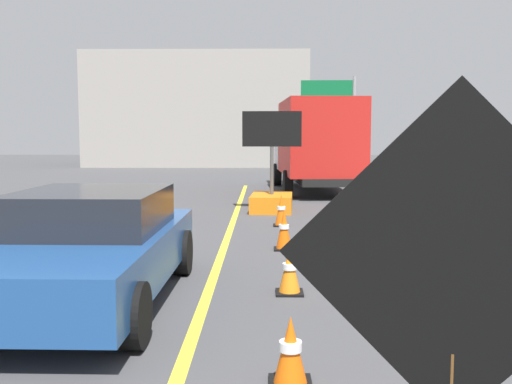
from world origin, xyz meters
TOP-DOWN VIEW (x-y plane):
  - lane_center_stripe at (0.00, 6.00)m, footprint 0.14×36.00m
  - roadwork_sign at (1.62, 3.13)m, footprint 1.62×0.24m
  - arrow_board_trailer at (0.95, 16.20)m, footprint 1.60×1.86m
  - box_truck at (2.62, 21.61)m, footprint 2.95×7.05m
  - pickup_car at (-1.43, 7.50)m, footprint 2.16×4.60m
  - highway_guide_sign at (4.52, 30.12)m, footprint 2.79×0.18m
  - far_building_block at (-3.59, 40.71)m, footprint 14.34×8.25m
  - traffic_cone_near_sign at (0.95, 5.11)m, footprint 0.36×0.36m
  - traffic_cone_mid_lane at (1.07, 7.90)m, footprint 0.36×0.36m
  - traffic_cone_far_lane at (1.10, 10.80)m, footprint 0.36×0.36m
  - traffic_cone_curbside at (1.13, 13.54)m, footprint 0.36×0.36m

SIDE VIEW (x-z plane):
  - lane_center_stripe at x=0.00m, z-range 0.00..0.01m
  - traffic_cone_near_sign at x=0.95m, z-range -0.01..0.58m
  - traffic_cone_mid_lane at x=1.07m, z-range -0.01..0.63m
  - traffic_cone_curbside at x=1.13m, z-range -0.01..0.72m
  - traffic_cone_far_lane at x=1.10m, z-range -0.01..0.74m
  - arrow_board_trailer at x=0.95m, z-range -0.87..1.83m
  - pickup_car at x=-1.43m, z-range 0.01..1.39m
  - roadwork_sign at x=1.62m, z-range 0.30..2.64m
  - box_truck at x=2.62m, z-range 0.15..3.40m
  - highway_guide_sign at x=4.52m, z-range 0.92..5.92m
  - far_building_block at x=-3.59m, z-range 0.00..7.31m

